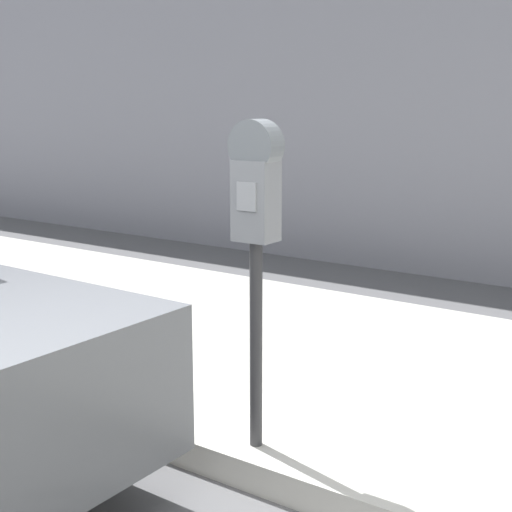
# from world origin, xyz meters

# --- Properties ---
(sidewalk) EXTENTS (24.00, 2.80, 0.15)m
(sidewalk) POSITION_xyz_m (0.00, 2.20, 0.07)
(sidewalk) COLOR #ADAAA3
(sidewalk) RESTS_ON ground_plane
(parking_meter) EXTENTS (0.22, 0.14, 1.47)m
(parking_meter) POSITION_xyz_m (0.05, 0.96, 1.22)
(parking_meter) COLOR #2D2D30
(parking_meter) RESTS_ON sidewalk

